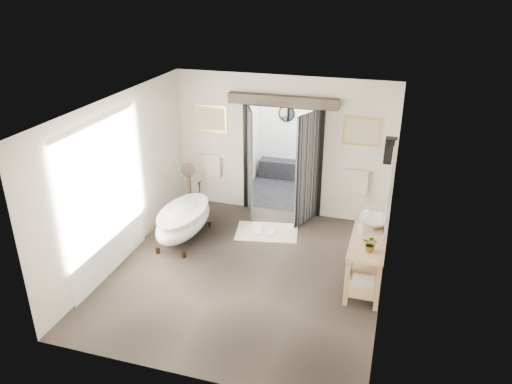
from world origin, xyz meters
TOP-DOWN VIEW (x-y plane):
  - ground_plane at (0.00, 0.00)m, footprint 5.00×5.00m
  - room_shell at (-0.04, -0.12)m, footprint 4.52×5.02m
  - shower_room at (0.00, 3.99)m, footprint 2.22×2.01m
  - back_wall_dressing at (0.00, 2.32)m, footprint 3.82×0.77m
  - clawfoot_tub at (-1.48, 0.76)m, footprint 0.79×1.76m
  - vanity at (1.95, 0.31)m, footprint 0.57×1.60m
  - pedestal_mirror at (-1.89, 1.96)m, footprint 0.32×0.21m
  - rug at (-0.04, 1.47)m, footprint 1.32×1.00m
  - slippers at (-0.06, 1.40)m, footprint 0.40×0.29m
  - basin at (2.01, 0.65)m, footprint 0.64×0.64m
  - plant at (2.03, -0.17)m, footprint 0.29×0.26m
  - soap_bottle_a at (1.82, 0.38)m, footprint 0.08×0.09m
  - soap_bottle_b at (1.87, 1.04)m, footprint 0.16×0.16m

SIDE VIEW (x-z plane):
  - ground_plane at x=0.00m, z-range 0.00..0.00m
  - rug at x=-0.04m, z-range 0.00..0.01m
  - slippers at x=-0.06m, z-range 0.01..0.07m
  - clawfoot_tub at x=-1.48m, z-range -0.01..0.85m
  - pedestal_mirror at x=-1.89m, z-range -0.08..1.01m
  - vanity at x=1.95m, z-range 0.08..0.93m
  - shower_room at x=0.00m, z-range -0.35..2.16m
  - basin at x=2.01m, z-range 0.85..1.02m
  - soap_bottle_b at x=1.87m, z-range 0.85..1.02m
  - soap_bottle_a at x=1.82m, z-range 0.85..1.04m
  - plant at x=2.03m, z-range 0.85..1.12m
  - back_wall_dressing at x=0.00m, z-range 0.30..2.82m
  - room_shell at x=-0.04m, z-range 0.40..3.31m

